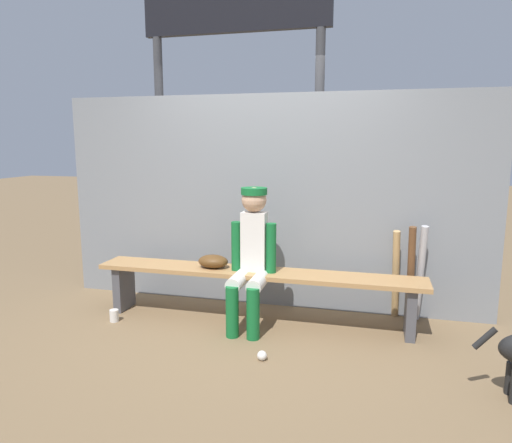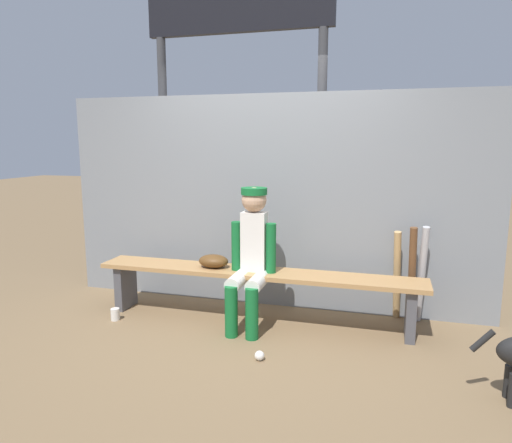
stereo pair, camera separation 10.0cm
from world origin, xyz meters
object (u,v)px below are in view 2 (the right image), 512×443
(player_seated, at_px, (251,253))
(baseball, at_px, (259,356))
(baseball_glove, at_px, (214,261))
(bat_wood_dark, at_px, (412,276))
(cup_on_ground, at_px, (115,314))
(cup_on_bench, at_px, (251,262))
(dugout_bench, at_px, (256,281))
(scoreboard, at_px, (243,27))
(bat_wood_tan, at_px, (397,275))
(bat_aluminum_silver, at_px, (422,275))

(player_seated, bearing_deg, baseball, -67.87)
(player_seated, height_order, baseball_glove, player_seated)
(bat_wood_dark, relative_size, cup_on_ground, 8.14)
(baseball_glove, xyz_separation_m, bat_wood_dark, (1.76, 0.32, -0.09))
(baseball_glove, bearing_deg, cup_on_bench, 11.75)
(dugout_bench, bearing_deg, scoreboard, 112.61)
(player_seated, distance_m, bat_wood_dark, 1.45)
(bat_wood_tan, height_order, bat_wood_dark, bat_wood_dark)
(cup_on_bench, bearing_deg, cup_on_ground, -161.36)
(player_seated, height_order, baseball, player_seated)
(player_seated, xyz_separation_m, cup_on_bench, (-0.05, 0.18, -0.14))
(bat_wood_tan, relative_size, baseball, 11.43)
(dugout_bench, relative_size, cup_on_bench, 27.07)
(bat_wood_tan, relative_size, bat_wood_dark, 0.94)
(player_seated, relative_size, cup_on_bench, 11.19)
(player_seated, height_order, scoreboard, scoreboard)
(dugout_bench, xyz_separation_m, bat_wood_tan, (1.23, 0.39, 0.04))
(bat_wood_dark, distance_m, bat_aluminum_silver, 0.10)
(bat_wood_dark, bearing_deg, dugout_bench, -166.61)
(scoreboard, bearing_deg, player_seated, -69.96)
(cup_on_ground, relative_size, scoreboard, 0.03)
(bat_aluminum_silver, height_order, cup_on_bench, bat_aluminum_silver)
(baseball, xyz_separation_m, cup_on_ground, (-1.49, 0.41, 0.02))
(bat_wood_dark, bearing_deg, player_seated, -162.47)
(dugout_bench, xyz_separation_m, scoreboard, (-0.47, 1.12, 2.45))
(baseball, height_order, cup_on_ground, cup_on_ground)
(baseball_glove, height_order, bat_aluminum_silver, bat_aluminum_silver)
(player_seated, bearing_deg, bat_wood_tan, 22.09)
(baseball, xyz_separation_m, cup_on_bench, (-0.31, 0.81, 0.50))
(dugout_bench, distance_m, cup_on_bench, 0.18)
(player_seated, distance_m, baseball, 0.93)
(dugout_bench, bearing_deg, cup_on_bench, 133.85)
(dugout_bench, distance_m, cup_on_ground, 1.34)
(baseball, bearing_deg, baseball_glove, 131.20)
(dugout_bench, xyz_separation_m, cup_on_bench, (-0.07, 0.07, 0.15))
(baseball, relative_size, scoreboard, 0.02)
(cup_on_ground, relative_size, cup_on_bench, 1.00)
(scoreboard, bearing_deg, cup_on_bench, -69.21)
(bat_aluminum_silver, bearing_deg, scoreboard, 158.46)
(baseball, bearing_deg, player_seated, 112.13)
(baseball, distance_m, cup_on_bench, 1.00)
(cup_on_bench, bearing_deg, bat_aluminum_silver, 11.17)
(bat_aluminum_silver, xyz_separation_m, scoreboard, (-1.90, 0.75, 2.38))
(baseball_glove, height_order, cup_on_ground, baseball_glove)
(bat_wood_dark, height_order, cup_on_ground, bat_wood_dark)
(baseball_glove, distance_m, cup_on_bench, 0.35)
(bat_wood_tan, xyz_separation_m, bat_aluminum_silver, (0.21, -0.03, 0.03))
(dugout_bench, bearing_deg, bat_wood_dark, 13.39)
(player_seated, relative_size, bat_aluminum_silver, 1.36)
(cup_on_bench, bearing_deg, dugout_bench, -46.15)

